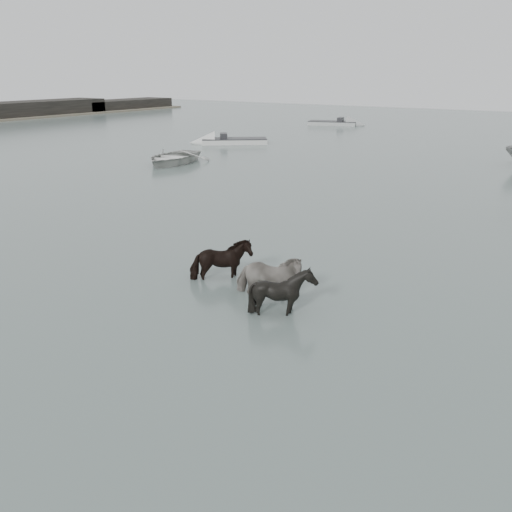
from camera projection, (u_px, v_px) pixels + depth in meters
The scene contains 7 objects.
ground at pixel (202, 313), 12.53m from camera, with size 140.00×140.00×0.00m, color slate.
pony_pinto at pixel (268, 268), 13.18m from camera, with size 0.78×1.72×1.45m, color black.
pony_dark at pixel (222, 255), 14.30m from camera, with size 1.30×1.11×1.30m, color black.
pony_black at pixel (283, 287), 12.27m from camera, with size 1.05×1.18×1.30m, color black.
rowboat_lead at pixel (172, 155), 32.15m from camera, with size 3.22×4.52×0.94m, color beige.
skiff_outer at pixel (234, 138), 40.74m from camera, with size 6.38×1.60×0.75m, color silver, non-canonical shape.
skiff_far at pixel (333, 121), 54.13m from camera, with size 6.24×1.60×0.75m, color #9FA19F, non-canonical shape.
Camera 1 is at (7.43, -8.87, 5.11)m, focal length 40.00 mm.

